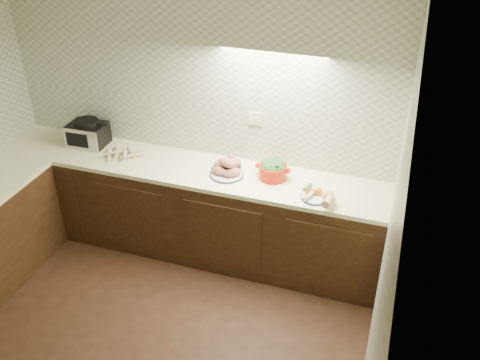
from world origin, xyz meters
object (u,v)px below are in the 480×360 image
(toaster_oven, at_px, (88,133))
(sweet_potato_plate, at_px, (227,169))
(dutch_oven, at_px, (273,169))
(veg_plate, at_px, (321,196))
(onion_bowl, at_px, (232,163))
(parsnip_pile, at_px, (126,151))

(toaster_oven, relative_size, sweet_potato_plate, 1.20)
(toaster_oven, height_order, dutch_oven, toaster_oven)
(sweet_potato_plate, xyz_separation_m, veg_plate, (0.85, -0.13, -0.02))
(toaster_oven, distance_m, sweet_potato_plate, 1.45)
(toaster_oven, bearing_deg, veg_plate, -7.98)
(onion_bowl, xyz_separation_m, dutch_oven, (0.39, -0.06, 0.04))
(toaster_oven, bearing_deg, onion_bowl, -1.02)
(dutch_oven, bearing_deg, veg_plate, -22.88)
(parsnip_pile, xyz_separation_m, onion_bowl, (1.01, 0.09, 0.01))
(parsnip_pile, distance_m, veg_plate, 1.87)
(onion_bowl, distance_m, veg_plate, 0.89)
(parsnip_pile, height_order, onion_bowl, onion_bowl)
(sweet_potato_plate, bearing_deg, onion_bowl, 89.31)
(veg_plate, bearing_deg, onion_bowl, 162.37)
(onion_bowl, relative_size, dutch_oven, 0.50)
(dutch_oven, bearing_deg, toaster_oven, -179.64)
(onion_bowl, bearing_deg, sweet_potato_plate, -90.69)
(toaster_oven, relative_size, dutch_oven, 1.17)
(parsnip_pile, relative_size, onion_bowl, 2.05)
(onion_bowl, height_order, veg_plate, onion_bowl)
(sweet_potato_plate, height_order, dutch_oven, sweet_potato_plate)
(onion_bowl, height_order, dutch_oven, dutch_oven)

